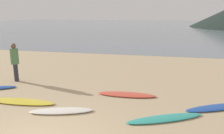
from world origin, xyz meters
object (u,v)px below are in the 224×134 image
(surfboard_7, at_px, (218,107))
(surfboard_3, at_px, (20,101))
(person_1, at_px, (15,59))
(surfboard_6, at_px, (165,118))
(surfboard_4, at_px, (61,111))
(surfboard_5, at_px, (126,94))

(surfboard_7, bearing_deg, surfboard_3, 161.41)
(surfboard_3, bearing_deg, person_1, 125.06)
(surfboard_3, xyz_separation_m, surfboard_6, (5.06, -0.19, -0.01))
(surfboard_4, relative_size, surfboard_7, 0.84)
(surfboard_5, bearing_deg, surfboard_4, -135.44)
(surfboard_5, xyz_separation_m, surfboard_7, (3.19, -0.51, -0.01))
(surfboard_5, xyz_separation_m, person_1, (-5.37, 0.73, 1.02))
(surfboard_4, distance_m, surfboard_5, 2.67)
(person_1, bearing_deg, surfboard_6, -60.33)
(surfboard_5, bearing_deg, person_1, 169.70)
(surfboard_7, height_order, person_1, person_1)
(surfboard_5, distance_m, surfboard_6, 2.27)
(surfboard_4, bearing_deg, surfboard_7, -0.91)
(surfboard_6, bearing_deg, surfboard_7, 8.11)
(surfboard_6, height_order, surfboard_7, same)
(surfboard_3, xyz_separation_m, surfboard_4, (1.78, -0.41, 0.00))
(surfboard_6, bearing_deg, surfboard_5, 102.94)
(surfboard_4, xyz_separation_m, surfboard_6, (3.28, 0.22, -0.01))
(surfboard_6, bearing_deg, surfboard_3, 150.75)
(surfboard_4, xyz_separation_m, surfboard_7, (5.01, 1.44, -0.01))
(surfboard_5, relative_size, person_1, 1.26)
(surfboard_6, distance_m, person_1, 7.33)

